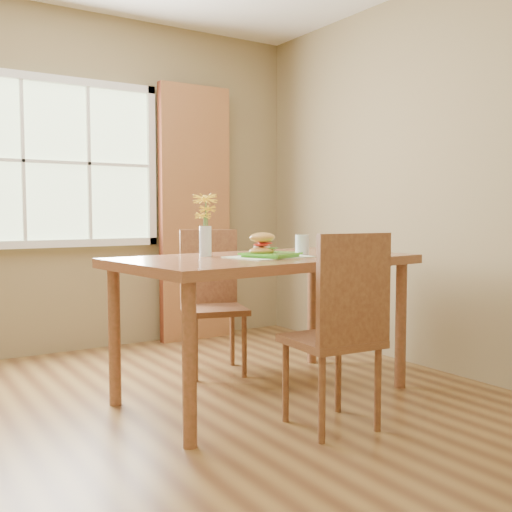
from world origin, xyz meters
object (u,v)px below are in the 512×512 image
Objects in this scene: chair_near at (341,324)px; water_glass at (302,246)px; croissant_sandwich at (262,244)px; chair_far at (212,294)px; dining_table at (264,271)px; flower_vase at (205,219)px.

chair_near is 0.77m from water_glass.
croissant_sandwich is 1.49× the size of water_glass.
chair_near reaches higher than croissant_sandwich.
chair_far is at bearing 105.00° from water_glass.
chair_far is 0.91m from croissant_sandwich.
chair_far is (0.02, 0.70, -0.22)m from dining_table.
water_glass is at bearing 74.59° from chair_near.
chair_far reaches higher than dining_table.
water_glass is 0.61m from flower_vase.
croissant_sandwich reaches higher than chair_far.
dining_table is at bearing -32.77° from flower_vase.
flower_vase is (-0.30, 0.19, 0.31)m from dining_table.
croissant_sandwich reaches higher than water_glass.
chair_near is at bearing -96.16° from dining_table.
chair_near is 1.02× the size of chair_far.
dining_table is 0.74m from chair_far.
chair_far is at bearing 72.99° from croissant_sandwich.
dining_table is 0.74m from chair_near.
chair_near is 0.71m from croissant_sandwich.
flower_vase is (-0.29, 0.90, 0.52)m from chair_near.
dining_table is at bearing -75.37° from chair_far.
chair_near is 5.36× the size of croissant_sandwich.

